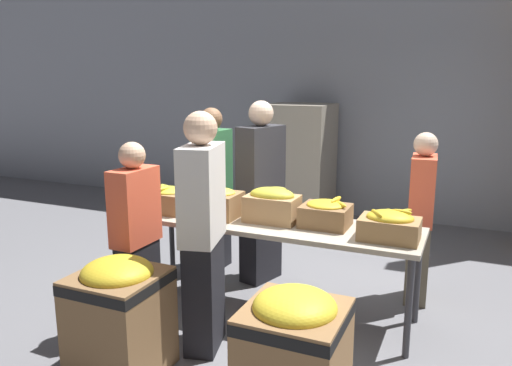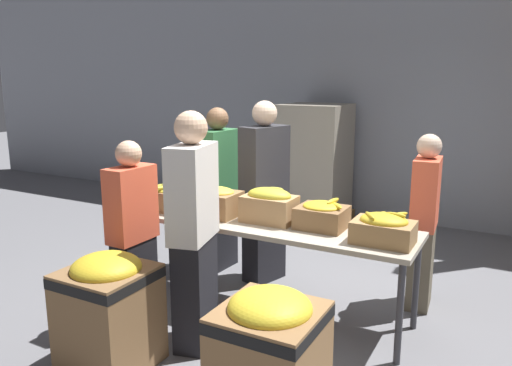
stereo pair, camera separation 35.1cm
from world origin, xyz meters
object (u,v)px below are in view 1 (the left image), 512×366
Objects in this scene: volunteer_3 at (203,235)px; banana_box_1 at (216,202)px; banana_box_0 at (165,198)px; pallet_stack_0 at (299,164)px; banana_box_4 at (390,225)px; volunteer_4 at (213,191)px; sorting_table at (270,229)px; donation_bin_0 at (120,313)px; volunteer_2 at (420,219)px; volunteer_0 at (261,193)px; banana_box_3 at (326,213)px; banana_box_2 at (272,204)px; volunteer_1 at (136,239)px; donation_bin_1 at (294,353)px.

banana_box_1 is at bearing 6.57° from volunteer_3.
pallet_stack_0 is (0.32, 2.80, -0.11)m from banana_box_0.
volunteer_4 reaches higher than banana_box_4.
sorting_table is 3.01× the size of donation_bin_0.
volunteer_0 is at bearing -89.34° from volunteer_2.
banana_box_3 is 0.22× the size of volunteer_3.
volunteer_1 is at bearing -139.91° from banana_box_2.
pallet_stack_0 is (-1.81, 2.00, 0.05)m from volunteer_2.
volunteer_0 is at bearing 152.48° from banana_box_4.
banana_box_2 is at bearing 64.71° from sorting_table.
volunteer_3 is 1.12m from donation_bin_1.
volunteer_1 reaches higher than sorting_table.
volunteer_3 is 1.08× the size of pallet_stack_0.
banana_box_1 reaches higher than banana_box_4.
banana_box_3 is at bearing 5.61° from banana_box_2.
banana_box_1 is at bearing 4.16° from volunteer_0.
pallet_stack_0 reaches higher than banana_box_0.
donation_bin_0 is (-0.23, -1.87, -0.44)m from volunteer_0.
banana_box_2 reaches higher than banana_box_3.
volunteer_0 is at bearing 118.25° from donation_bin_1.
banana_box_1 is at bearing -86.18° from pallet_stack_0.
banana_box_4 is at bearing 36.91° from donation_bin_0.
volunteer_0 is 2.15× the size of donation_bin_0.
volunteer_4 is at bearing 120.78° from banana_box_1.
banana_box_4 is (1.47, -0.04, -0.02)m from banana_box_1.
volunteer_1 is (-1.83, -0.62, -0.16)m from banana_box_4.
sorting_table is 1.52× the size of pallet_stack_0.
donation_bin_0 is at bearing -114.89° from sorting_table.
banana_box_4 is (0.98, -0.10, -0.03)m from banana_box_2.
volunteer_4 is 2.54m from donation_bin_1.
volunteer_0 is (-0.81, 0.55, -0.03)m from banana_box_3.
volunteer_2 is at bearing 76.63° from donation_bin_1.
volunteer_2 is (1.13, 0.74, 0.02)m from sorting_table.
pallet_stack_0 is at bearing 83.48° from banana_box_0.
banana_box_4 is 0.25× the size of volunteer_3.
banana_box_2 is 0.25× the size of volunteer_3.
donation_bin_0 is at bearing 14.02° from volunteer_4.
volunteer_4 is 2.06× the size of donation_bin_1.
donation_bin_1 is at bearing -35.81° from banana_box_0.
banana_box_2 is at bearing 117.01° from donation_bin_1.
volunteer_3 is at bearing -91.85° from volunteer_1.
pallet_stack_0 is at bearing -141.96° from volunteer_2.
volunteer_2 reaches higher than banana_box_0.
volunteer_0 is 2.14m from pallet_stack_0.
banana_box_4 reaches higher than donation_bin_1.
banana_box_0 is 1.01m from banana_box_2.
volunteer_3 reaches higher than volunteer_4.
banana_box_1 is 0.50m from banana_box_2.
banana_box_1 is 2.78m from pallet_stack_0.
volunteer_0 is at bearing -81.22° from pallet_stack_0.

